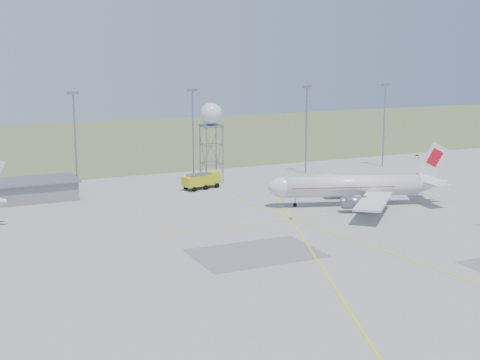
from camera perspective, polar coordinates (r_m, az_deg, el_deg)
name	(u,v)px	position (r m, az deg, el deg)	size (l,w,h in m)	color
ground	(437,265)	(94.87, 16.48, -6.97)	(400.00, 400.00, 0.00)	#A3A29D
grass_strip	(141,139)	(217.75, -8.47, 3.45)	(400.00, 120.00, 0.03)	#4A5C33
building_grey	(27,190)	(134.79, -17.71, -0.84)	(19.00, 10.00, 3.90)	gray
mast_a	(75,134)	(136.63, -13.90, 3.81)	(2.20, 0.50, 20.50)	gray
mast_b	(193,128)	(143.41, -4.03, 4.44)	(2.20, 0.50, 20.50)	gray
mast_c	(306,122)	(155.50, 5.69, 4.94)	(2.20, 0.50, 20.50)	gray
mast_d	(384,118)	(167.68, 12.21, 5.19)	(2.20, 0.50, 20.50)	gray
taxi_sign_near	(417,155)	(183.38, 14.85, 2.04)	(1.60, 0.17, 1.20)	black
taxi_sign_far	(437,154)	(187.89, 16.50, 2.16)	(1.60, 0.17, 1.20)	black
airliner_main	(355,186)	(126.04, 9.77, -0.53)	(33.65, 31.76, 11.71)	silver
radar_tower	(211,138)	(145.19, -2.47, 3.61)	(4.79, 4.79, 17.34)	gray
fire_truck	(202,181)	(139.47, -3.22, -0.09)	(8.77, 5.08, 3.33)	gold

